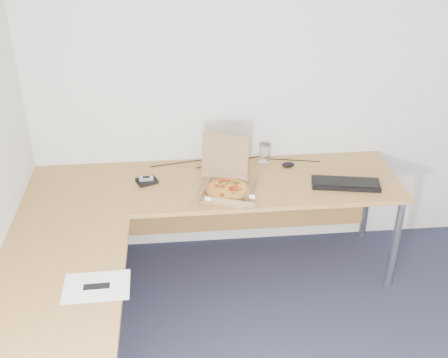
{
  "coord_description": "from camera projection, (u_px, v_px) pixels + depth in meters",
  "views": [
    {
      "loc": [
        -0.74,
        -1.83,
        2.6
      ],
      "look_at": [
        -0.45,
        1.28,
        0.82
      ],
      "focal_mm": 44.57,
      "sensor_mm": 36.0,
      "label": 1
    }
  ],
  "objects": [
    {
      "name": "keyboard",
      "position": [
        346.0,
        184.0,
        3.7
      ],
      "size": [
        0.47,
        0.24,
        0.03
      ],
      "primitive_type": "cube",
      "rotation": [
        0.0,
        0.0,
        -0.19
      ],
      "color": "black",
      "rests_on": "desk"
    },
    {
      "name": "mouse",
      "position": [
        288.0,
        165.0,
        3.92
      ],
      "size": [
        0.09,
        0.07,
        0.03
      ],
      "primitive_type": "ellipsoid",
      "rotation": [
        0.0,
        0.0,
        0.09
      ],
      "color": "black",
      "rests_on": "desk"
    },
    {
      "name": "pizza_box",
      "position": [
        227.0,
        186.0,
        3.62
      ],
      "size": [
        0.32,
        0.37,
        0.33
      ],
      "rotation": [
        0.0,
        0.0,
        -0.36
      ],
      "color": "#99754A",
      "rests_on": "desk"
    },
    {
      "name": "phone",
      "position": [
        146.0,
        178.0,
        3.73
      ],
      "size": [
        0.1,
        0.05,
        0.02
      ],
      "primitive_type": "cube",
      "rotation": [
        0.0,
        0.0,
        0.05
      ],
      "color": "#B2B5BA",
      "rests_on": "wallet"
    },
    {
      "name": "cable_bundle",
      "position": [
        231.0,
        161.0,
        3.99
      ],
      "size": [
        0.59,
        0.12,
        0.01
      ],
      "primitive_type": null,
      "rotation": [
        0.0,
        0.0,
        0.14
      ],
      "color": "black",
      "rests_on": "desk"
    },
    {
      "name": "drinking_glass",
      "position": [
        265.0,
        153.0,
        3.97
      ],
      "size": [
        0.08,
        0.08,
        0.13
      ],
      "primitive_type": "cylinder",
      "color": "silver",
      "rests_on": "desk"
    },
    {
      "name": "room_shell",
      "position": [
        360.0,
        236.0,
        2.31
      ],
      "size": [
        3.5,
        3.5,
        2.5
      ],
      "primitive_type": null,
      "color": "silver",
      "rests_on": "ground"
    },
    {
      "name": "desk",
      "position": [
        167.0,
        224.0,
        3.36
      ],
      "size": [
        2.5,
        2.2,
        0.73
      ],
      "color": "#B07B3F",
      "rests_on": "ground"
    },
    {
      "name": "wallet",
      "position": [
        147.0,
        181.0,
        3.73
      ],
      "size": [
        0.16,
        0.15,
        0.02
      ],
      "primitive_type": "cube",
      "rotation": [
        0.0,
        0.0,
        0.38
      ],
      "color": "black",
      "rests_on": "desk"
    },
    {
      "name": "paper_sheet",
      "position": [
        97.0,
        286.0,
        2.82
      ],
      "size": [
        0.34,
        0.25,
        0.0
      ],
      "primitive_type": "cube",
      "rotation": [
        0.0,
        0.0,
        0.03
      ],
      "color": "white",
      "rests_on": "desk"
    }
  ]
}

